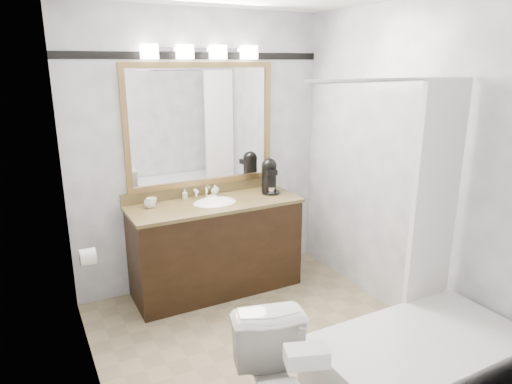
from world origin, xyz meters
The scene contains 14 objects.
room centered at (0.00, 0.00, 1.25)m, with size 2.42×2.62×2.52m.
vanity centered at (0.00, 1.02, 0.44)m, with size 1.53×0.58×0.97m.
mirror centered at (0.00, 1.28, 1.50)m, with size 1.40×0.04×1.10m.
vanity_light_bar centered at (0.00, 1.23, 2.13)m, with size 1.02×0.14×0.12m.
accent_stripe centered at (0.00, 1.29, 2.10)m, with size 2.40×0.01×0.06m, color black.
bathtub centered at (0.55, -0.90, 0.28)m, with size 1.30×0.75×1.96m.
tp_roll centered at (-1.14, 0.66, 0.70)m, with size 0.12×0.12×0.11m, color white.
tissue_box centered at (-0.45, -1.12, 0.78)m, with size 0.20×0.11×0.08m, color white.
coffee_maker centered at (0.59, 1.08, 1.02)m, with size 0.17×0.21×0.33m.
cup_left centered at (-0.55, 1.13, 0.88)m, with size 0.09×0.09×0.07m, color white.
cup_right centered at (-0.53, 1.14, 0.89)m, with size 0.09×0.09×0.08m, color white.
soap_bottle_a centered at (-0.20, 1.23, 0.90)m, with size 0.04×0.04×0.09m, color white.
soap_bottle_b centered at (0.09, 1.23, 0.90)m, with size 0.07×0.07×0.09m, color white.
soap_bar centered at (0.01, 1.13, 0.86)m, with size 0.09×0.05×0.03m, color beige.
Camera 1 is at (-1.48, -2.57, 2.05)m, focal length 32.00 mm.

